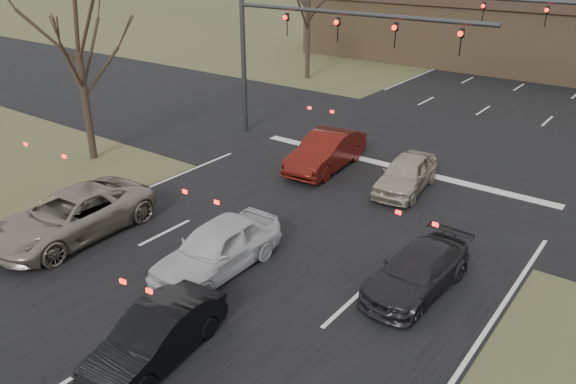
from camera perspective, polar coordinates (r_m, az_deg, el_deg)
name	(u,v)px	position (r m, az deg, el deg)	size (l,w,h in m)	color
ground	(170,315)	(15.28, -11.93, -12.15)	(360.00, 360.00, 0.00)	#49532C
road_cross	(416,154)	(26.32, 12.87, 3.75)	(200.00, 14.00, 0.02)	black
mast_arm_near	(298,36)	(25.87, 1.06, 15.60)	(12.12, 0.24, 8.00)	#383A3D
tree_left_near	(71,5)	(25.36, -21.18, 17.32)	(5.10, 5.10, 8.50)	black
car_silver_suv	(72,215)	(19.57, -21.08, -2.22)	(2.52, 5.46, 1.52)	gray
car_white_sedan	(217,247)	(16.54, -7.20, -5.61)	(1.79, 4.45, 1.52)	silver
car_black_hatch	(156,336)	(13.62, -13.25, -14.05)	(1.34, 3.85, 1.27)	black
car_charcoal_sedan	(417,272)	(16.00, 12.97, -7.88)	(1.67, 4.10, 1.19)	black
car_red_ahead	(326,151)	(23.86, 3.86, 4.14)	(1.63, 4.69, 1.54)	#53110B
car_silver_ahead	(406,174)	(22.18, 11.90, 1.82)	(1.62, 4.02, 1.37)	#B7AB94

